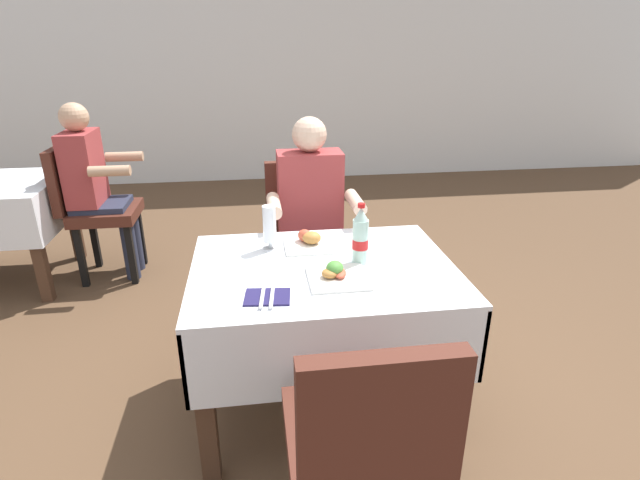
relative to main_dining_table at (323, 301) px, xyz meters
The scene contains 13 objects.
ground_plane 0.58m from the main_dining_table, 23.76° to the right, with size 11.00×11.00×0.00m, color brown.
back_wall 4.40m from the main_dining_table, 88.37° to the left, with size 11.00×0.12×3.09m, color white.
main_dining_table is the anchor object (origin of this frame).
chair_far_diner_seat 0.82m from the main_dining_table, 90.00° to the left, with size 0.44×0.50×0.97m.
chair_near_camera_side 0.82m from the main_dining_table, 90.00° to the right, with size 0.44×0.50×0.97m.
seated_diner_far 0.73m from the main_dining_table, 87.13° to the left, with size 0.50×0.46×1.26m.
plate_near_camera 0.23m from the main_dining_table, 74.83° to the right, with size 0.24×0.24×0.07m.
plate_far_diner 0.31m from the main_dining_table, 98.72° to the left, with size 0.22×0.22×0.07m.
beer_glass_left 0.42m from the main_dining_table, 134.47° to the left, with size 0.07×0.07×0.21m.
cola_bottle_primary 0.33m from the main_dining_table, ahead, with size 0.07×0.07×0.27m.
napkin_cutlery_set 0.39m from the main_dining_table, 135.08° to the right, with size 0.18×0.19×0.01m.
background_chair_right 2.16m from the main_dining_table, 131.31° to the left, with size 0.50×0.44×0.97m.
background_patron 2.14m from the main_dining_table, 130.33° to the left, with size 0.46×0.50×1.26m.
Camera 1 is at (-0.40, -1.82, 1.64)m, focal length 27.45 mm.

